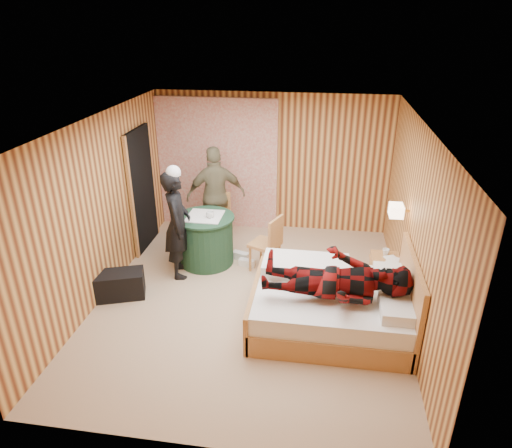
# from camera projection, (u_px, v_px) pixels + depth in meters

# --- Properties ---
(floor) EXTENTS (4.20, 5.00, 0.01)m
(floor) POSITION_uv_depth(u_px,v_px,m) (250.00, 298.00, 6.52)
(floor) COLOR tan
(floor) RESTS_ON ground
(ceiling) EXTENTS (4.20, 5.00, 0.01)m
(ceiling) POSITION_uv_depth(u_px,v_px,m) (249.00, 124.00, 5.47)
(ceiling) COLOR silver
(ceiling) RESTS_ON wall_back
(wall_back) EXTENTS (4.20, 0.02, 2.50)m
(wall_back) POSITION_uv_depth(u_px,v_px,m) (272.00, 163.00, 8.24)
(wall_back) COLOR #F3B65D
(wall_back) RESTS_ON floor
(wall_left) EXTENTS (0.02, 5.00, 2.50)m
(wall_left) POSITION_uv_depth(u_px,v_px,m) (100.00, 209.00, 6.28)
(wall_left) COLOR #F3B65D
(wall_left) RESTS_ON floor
(wall_right) EXTENTS (0.02, 5.00, 2.50)m
(wall_right) POSITION_uv_depth(u_px,v_px,m) (415.00, 229.00, 5.71)
(wall_right) COLOR #F3B65D
(wall_right) RESTS_ON floor
(curtain) EXTENTS (2.20, 0.08, 2.40)m
(curtain) POSITION_uv_depth(u_px,v_px,m) (217.00, 164.00, 8.34)
(curtain) COLOR silver
(curtain) RESTS_ON floor
(doorway) EXTENTS (0.06, 0.90, 2.05)m
(doorway) POSITION_uv_depth(u_px,v_px,m) (142.00, 190.00, 7.63)
(doorway) COLOR black
(doorway) RESTS_ON floor
(wall_lamp) EXTENTS (0.26, 0.24, 0.16)m
(wall_lamp) POSITION_uv_depth(u_px,v_px,m) (396.00, 210.00, 6.12)
(wall_lamp) COLOR gold
(wall_lamp) RESTS_ON wall_right
(bed) EXTENTS (1.98, 1.53, 1.05)m
(bed) POSITION_uv_depth(u_px,v_px,m) (331.00, 305.00, 5.85)
(bed) COLOR tan
(bed) RESTS_ON floor
(nightstand) EXTENTS (0.42, 0.57, 0.55)m
(nightstand) POSITION_uv_depth(u_px,v_px,m) (384.00, 275.00, 6.55)
(nightstand) COLOR tan
(nightstand) RESTS_ON floor
(round_table) EXTENTS (0.93, 0.93, 0.82)m
(round_table) POSITION_uv_depth(u_px,v_px,m) (206.00, 239.00, 7.31)
(round_table) COLOR #214832
(round_table) RESTS_ON floor
(chair_far) EXTENTS (0.49, 0.49, 0.93)m
(chair_far) POSITION_uv_depth(u_px,v_px,m) (217.00, 214.00, 7.91)
(chair_far) COLOR tan
(chair_far) RESTS_ON floor
(chair_near) EXTENTS (0.54, 0.54, 0.92)m
(chair_near) POSITION_uv_depth(u_px,v_px,m) (270.00, 240.00, 7.01)
(chair_near) COLOR tan
(chair_near) RESTS_ON floor
(duffel_bag) EXTENTS (0.76, 0.57, 0.39)m
(duffel_bag) POSITION_uv_depth(u_px,v_px,m) (120.00, 285.00, 6.49)
(duffel_bag) COLOR black
(duffel_bag) RESTS_ON floor
(sneaker_left) EXTENTS (0.30, 0.19, 0.12)m
(sneaker_left) POSITION_uv_depth(u_px,v_px,m) (241.00, 256.00, 7.55)
(sneaker_left) COLOR white
(sneaker_left) RESTS_ON floor
(sneaker_right) EXTENTS (0.27, 0.15, 0.11)m
(sneaker_right) POSITION_uv_depth(u_px,v_px,m) (247.00, 263.00, 7.34)
(sneaker_right) COLOR white
(sneaker_right) RESTS_ON floor
(woman_standing) EXTENTS (0.53, 0.69, 1.68)m
(woman_standing) POSITION_uv_depth(u_px,v_px,m) (177.00, 225.00, 6.80)
(woman_standing) COLOR black
(woman_standing) RESTS_ON floor
(man_at_table) EXTENTS (1.09, 0.75, 1.72)m
(man_at_table) POSITION_uv_depth(u_px,v_px,m) (216.00, 196.00, 7.82)
(man_at_table) COLOR #71694B
(man_at_table) RESTS_ON floor
(man_on_bed) EXTENTS (0.86, 0.67, 1.77)m
(man_on_bed) POSITION_uv_depth(u_px,v_px,m) (337.00, 270.00, 5.37)
(man_on_bed) COLOR #670A09
(man_on_bed) RESTS_ON bed
(book_lower) EXTENTS (0.24, 0.27, 0.02)m
(book_lower) POSITION_uv_depth(u_px,v_px,m) (387.00, 260.00, 6.39)
(book_lower) COLOR white
(book_lower) RESTS_ON nightstand
(book_upper) EXTENTS (0.24, 0.27, 0.02)m
(book_upper) POSITION_uv_depth(u_px,v_px,m) (387.00, 259.00, 6.38)
(book_upper) COLOR white
(book_upper) RESTS_ON nightstand
(cup_nightstand) EXTENTS (0.13, 0.13, 0.09)m
(cup_nightstand) POSITION_uv_depth(u_px,v_px,m) (386.00, 252.00, 6.54)
(cup_nightstand) COLOR white
(cup_nightstand) RESTS_ON nightstand
(cup_table) EXTENTS (0.12, 0.12, 0.10)m
(cup_table) POSITION_uv_depth(u_px,v_px,m) (210.00, 215.00, 7.06)
(cup_table) COLOR white
(cup_table) RESTS_ON round_table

